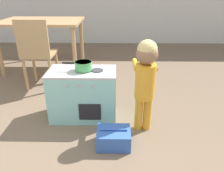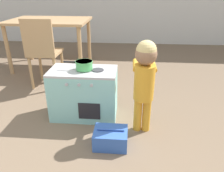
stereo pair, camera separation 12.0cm
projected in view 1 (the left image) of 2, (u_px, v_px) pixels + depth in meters
name	position (u px, v px, depth m)	size (l,w,h in m)	color
play_kitchen	(83.00, 94.00, 2.12)	(0.63, 0.36, 0.49)	#8CD1CC
toy_pot	(83.00, 65.00, 1.99)	(0.27, 0.16, 0.08)	#4CAD5B
child_figure	(146.00, 74.00, 1.80)	(0.20, 0.33, 0.82)	gold
toy_basket	(114.00, 138.00, 1.78)	(0.27, 0.21, 0.16)	#335BB2
dining_table	(42.00, 27.00, 3.21)	(1.17, 0.82, 0.74)	tan
dining_chair_near	(38.00, 53.00, 2.62)	(0.37, 0.37, 0.87)	tan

